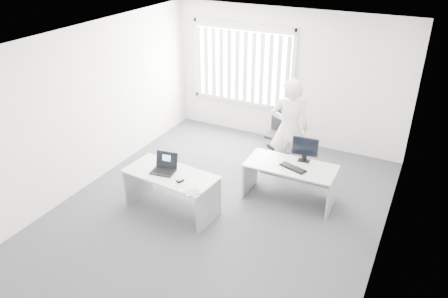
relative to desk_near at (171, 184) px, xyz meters
The scene contains 18 objects.
ground 0.94m from the desk_near, 27.15° to the left, with size 6.00×6.00×0.00m, color #44454B.
wall_back 3.56m from the desk_near, 78.06° to the left, with size 5.00×0.02×2.80m, color silver.
wall_front 2.88m from the desk_near, 74.89° to the right, with size 5.00×0.02×2.80m, color silver.
wall_left 2.04m from the desk_near, 168.47° to the left, with size 0.02×6.00×2.80m, color silver.
wall_right 3.36m from the desk_near, ahead, with size 0.02×6.00×2.80m, color silver.
ceiling 2.44m from the desk_near, 27.15° to the left, with size 5.00×6.00×0.02m, color white.
window 3.50m from the desk_near, 94.96° to the left, with size 2.32×0.06×1.76m, color silver.
blinds 3.43m from the desk_near, 95.05° to the left, with size 2.20×0.10×1.50m, color white, non-canonical shape.
desk_near is the anchor object (origin of this frame).
desk_far 1.98m from the desk_near, 35.27° to the left, with size 1.49×0.72×0.67m.
office_chair 2.84m from the desk_near, 73.37° to the left, with size 0.53×0.53×0.93m.
person 2.37m from the desk_near, 56.27° to the left, with size 0.69×0.46×1.90m, color silver.
laptop 0.36m from the desk_near, 166.75° to the right, with size 0.37×0.33×0.29m, color black, non-canonical shape.
paper_sheet 0.39m from the desk_near, 12.36° to the right, with size 0.27×0.19×0.00m, color silver.
mouse 0.37m from the desk_near, 27.71° to the right, with size 0.07×0.11×0.05m, color #A7A7AA, non-canonical shape.
booklet 0.71m from the desk_near, 28.99° to the right, with size 0.16×0.23×0.01m, color silver.
keyboard 1.99m from the desk_near, 32.03° to the left, with size 0.46×0.15×0.02m, color black.
monitor 2.27m from the desk_near, 38.05° to the left, with size 0.43×0.13×0.43m, color black, non-canonical shape.
Camera 1 is at (2.76, -5.32, 4.21)m, focal length 35.00 mm.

